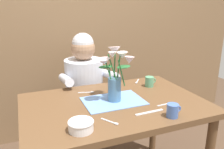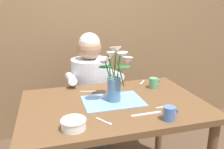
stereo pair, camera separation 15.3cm
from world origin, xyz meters
TOP-DOWN VIEW (x-y plane):
  - wood_panel_backdrop at (0.00, 1.05)m, footprint 4.00×0.10m
  - dining_table at (0.00, 0.00)m, footprint 1.20×0.80m
  - seated_person at (-0.04, 0.62)m, footprint 0.45×0.47m
  - striped_placemat at (-0.00, 0.02)m, footprint 0.40×0.28m
  - flower_vase at (0.01, 0.03)m, footprint 0.24×0.26m
  - ceramic_bowl at (-0.30, -0.27)m, footprint 0.14×0.14m
  - dinner_knife at (0.14, -0.22)m, footprint 0.19×0.02m
  - ceramic_mug at (0.38, 0.18)m, footprint 0.09×0.07m
  - coffee_cup at (0.23, -0.32)m, footprint 0.09×0.07m
  - spoon_0 at (0.31, -0.16)m, footprint 0.12×0.02m
  - spoon_1 at (0.33, 0.31)m, footprint 0.09×0.10m
  - spoon_2 at (-0.11, 0.24)m, footprint 0.12×0.05m
  - spoon_3 at (-0.12, -0.25)m, footprint 0.08×0.11m

SIDE VIEW (x-z plane):
  - seated_person at x=-0.04m, z-range 0.00..1.13m
  - dining_table at x=0.00m, z-range 0.27..1.01m
  - striped_placemat at x=0.00m, z-range 0.74..0.74m
  - dinner_knife at x=0.14m, z-range 0.74..0.74m
  - spoon_0 at x=0.31m, z-range 0.74..0.75m
  - spoon_1 at x=0.33m, z-range 0.74..0.75m
  - spoon_2 at x=-0.11m, z-range 0.74..0.75m
  - spoon_3 at x=-0.12m, z-range 0.74..0.75m
  - ceramic_bowl at x=-0.30m, z-range 0.74..0.80m
  - ceramic_mug at x=0.38m, z-range 0.74..0.82m
  - coffee_cup at x=0.23m, z-range 0.74..0.82m
  - flower_vase at x=0.01m, z-range 0.75..1.12m
  - wood_panel_backdrop at x=0.00m, z-range 0.00..2.50m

